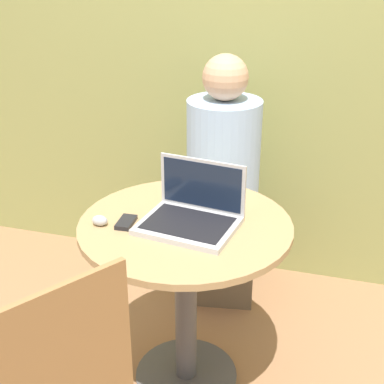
% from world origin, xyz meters
% --- Properties ---
extents(ground_plane, '(12.00, 12.00, 0.00)m').
position_xyz_m(ground_plane, '(0.00, 0.00, 0.00)').
color(ground_plane, '#9E704C').
extents(back_wall, '(7.00, 0.05, 2.60)m').
position_xyz_m(back_wall, '(0.00, 0.94, 1.30)').
color(back_wall, '#939956').
rests_on(back_wall, ground_plane).
extents(round_table, '(0.77, 0.77, 0.72)m').
position_xyz_m(round_table, '(0.00, 0.00, 0.53)').
color(round_table, '#4C4C51').
rests_on(round_table, ground_plane).
extents(laptop, '(0.36, 0.30, 0.21)m').
position_xyz_m(laptop, '(0.03, -0.00, 0.77)').
color(laptop, '#B7B7BC').
rests_on(laptop, round_table).
extents(cell_phone, '(0.06, 0.10, 0.02)m').
position_xyz_m(cell_phone, '(-0.20, -0.07, 0.73)').
color(cell_phone, black).
rests_on(cell_phone, round_table).
extents(computer_mouse, '(0.06, 0.04, 0.04)m').
position_xyz_m(computer_mouse, '(-0.29, -0.10, 0.74)').
color(computer_mouse, '#B2B2B7').
rests_on(computer_mouse, round_table).
extents(person_seated, '(0.39, 0.54, 1.21)m').
position_xyz_m(person_seated, '(-0.00, 0.65, 0.51)').
color(person_seated, brown).
rests_on(person_seated, ground_plane).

